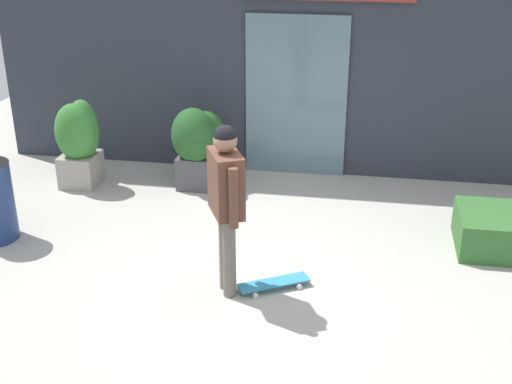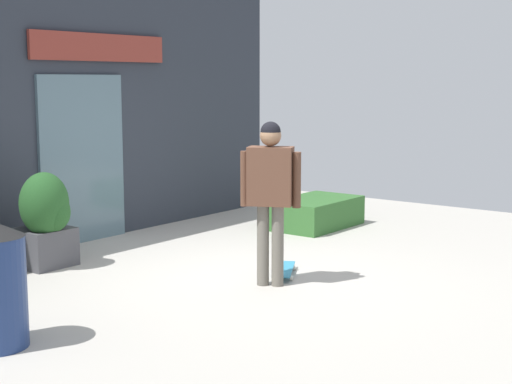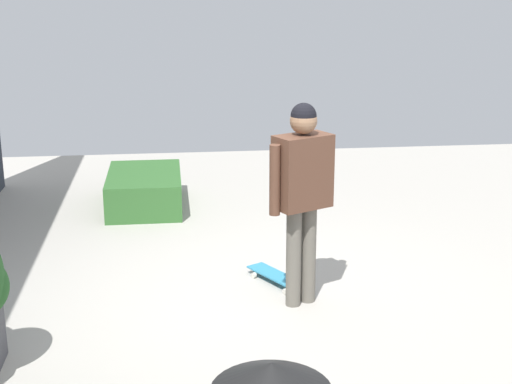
{
  "view_description": "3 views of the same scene",
  "coord_description": "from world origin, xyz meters",
  "px_view_note": "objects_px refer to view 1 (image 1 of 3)",
  "views": [
    {
      "loc": [
        1.18,
        -6.2,
        3.65
      ],
      "look_at": [
        0.13,
        -0.12,
        0.96
      ],
      "focal_mm": 47.0,
      "sensor_mm": 36.0,
      "label": 1
    },
    {
      "loc": [
        -6.6,
        -5.24,
        2.2
      ],
      "look_at": [
        0.13,
        -0.12,
        0.96
      ],
      "focal_mm": 53.8,
      "sensor_mm": 36.0,
      "label": 2
    },
    {
      "loc": [
        -5.96,
        0.61,
        2.71
      ],
      "look_at": [
        0.13,
        -0.12,
        0.96
      ],
      "focal_mm": 51.61,
      "sensor_mm": 36.0,
      "label": 3
    }
  ],
  "objects_px": {
    "planter_box_left": "(199,145)",
    "planter_box_right": "(79,141)",
    "skateboard": "(274,283)",
    "skateboarder": "(226,192)"
  },
  "relations": [
    {
      "from": "planter_box_left",
      "to": "planter_box_right",
      "type": "relative_size",
      "value": 0.93
    },
    {
      "from": "skateboard",
      "to": "planter_box_right",
      "type": "bearing_deg",
      "value": 113.48
    },
    {
      "from": "planter_box_left",
      "to": "planter_box_right",
      "type": "distance_m",
      "value": 1.63
    },
    {
      "from": "planter_box_left",
      "to": "planter_box_right",
      "type": "bearing_deg",
      "value": -171.29
    },
    {
      "from": "skateboarder",
      "to": "planter_box_left",
      "type": "distance_m",
      "value": 2.82
    },
    {
      "from": "planter_box_left",
      "to": "skateboard",
      "type": "bearing_deg",
      "value": -60.54
    },
    {
      "from": "skateboard",
      "to": "planter_box_left",
      "type": "xyz_separation_m",
      "value": [
        -1.4,
        2.48,
        0.55
      ]
    },
    {
      "from": "skateboarder",
      "to": "planter_box_left",
      "type": "bearing_deg",
      "value": 83.83
    },
    {
      "from": "planter_box_left",
      "to": "planter_box_right",
      "type": "height_order",
      "value": "planter_box_right"
    },
    {
      "from": "skateboarder",
      "to": "skateboard",
      "type": "distance_m",
      "value": 1.14
    }
  ]
}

